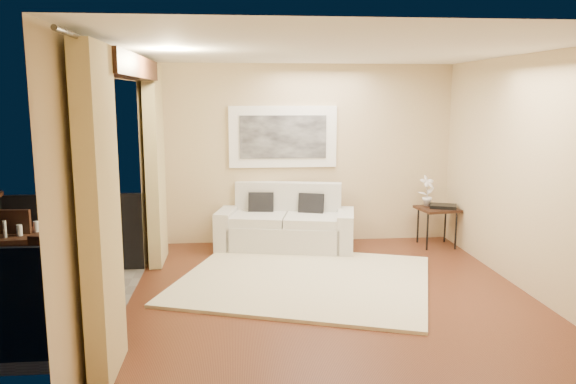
{
  "coord_description": "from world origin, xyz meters",
  "views": [
    {
      "loc": [
        -1.06,
        -5.94,
        2.24
      ],
      "look_at": [
        -0.41,
        0.89,
        1.05
      ],
      "focal_mm": 35.0,
      "sensor_mm": 36.0,
      "label": 1
    }
  ],
  "objects": [
    {
      "name": "floor",
      "position": [
        0.0,
        0.0,
        0.0
      ],
      "size": [
        5.0,
        5.0,
        0.0
      ],
      "primitive_type": "plane",
      "color": "#5B2D1A",
      "rests_on": "ground"
    },
    {
      "name": "room_shell",
      "position": [
        -2.13,
        0.0,
        2.52
      ],
      "size": [
        5.0,
        6.4,
        5.0
      ],
      "color": "white",
      "rests_on": "ground"
    },
    {
      "name": "balcony",
      "position": [
        -3.31,
        0.0,
        0.18
      ],
      "size": [
        1.81,
        2.6,
        1.17
      ],
      "color": "#605B56",
      "rests_on": "ground"
    },
    {
      "name": "curtains",
      "position": [
        -2.11,
        0.0,
        1.34
      ],
      "size": [
        0.16,
        4.8,
        2.64
      ],
      "color": "tan",
      "rests_on": "ground"
    },
    {
      "name": "artwork",
      "position": [
        -0.34,
        2.46,
        1.62
      ],
      "size": [
        1.62,
        0.07,
        0.92
      ],
      "color": "white",
      "rests_on": "room_shell"
    },
    {
      "name": "rug",
      "position": [
        -0.24,
        0.57,
        0.02
      ],
      "size": [
        3.61,
        3.37,
        0.04
      ],
      "primitive_type": "cube",
      "rotation": [
        0.0,
        0.0,
        -0.34
      ],
      "color": "beige",
      "rests_on": "floor"
    },
    {
      "name": "sofa",
      "position": [
        -0.32,
        2.09,
        0.33
      ],
      "size": [
        2.1,
        1.23,
        0.95
      ],
      "rotation": [
        0.0,
        0.0,
        -0.21
      ],
      "color": "silver",
      "rests_on": "floor"
    },
    {
      "name": "side_table",
      "position": [
        1.93,
        2.0,
        0.53
      ],
      "size": [
        0.61,
        0.61,
        0.58
      ],
      "rotation": [
        0.0,
        0.0,
        0.15
      ],
      "color": "black",
      "rests_on": "floor"
    },
    {
      "name": "tray",
      "position": [
        2.01,
        1.97,
        0.61
      ],
      "size": [
        0.46,
        0.4,
        0.05
      ],
      "primitive_type": "cube",
      "rotation": [
        0.0,
        0.0,
        -0.39
      ],
      "color": "black",
      "rests_on": "side_table"
    },
    {
      "name": "orchid",
      "position": [
        1.81,
        2.14,
        0.82
      ],
      "size": [
        0.28,
        0.23,
        0.46
      ],
      "primitive_type": "imported",
      "rotation": [
        0.0,
        0.0,
        0.3
      ],
      "color": "white",
      "rests_on": "side_table"
    },
    {
      "name": "bistro_table",
      "position": [
        -3.46,
        0.26,
        0.67
      ],
      "size": [
        0.7,
        0.7,
        0.75
      ],
      "rotation": [
        0.0,
        0.0,
        0.11
      ],
      "color": "black",
      "rests_on": "balcony"
    },
    {
      "name": "balcony_chair_far",
      "position": [
        -3.5,
        0.36,
        0.59
      ],
      "size": [
        0.46,
        0.47,
        1.01
      ],
      "rotation": [
        0.0,
        0.0,
        3.08
      ],
      "color": "black",
      "rests_on": "balcony"
    },
    {
      "name": "balcony_chair_near",
      "position": [
        -2.91,
        -0.54,
        0.51
      ],
      "size": [
        0.46,
        0.47,
        0.89
      ],
      "rotation": [
        0.0,
        0.0,
        -0.24
      ],
      "color": "black",
      "rests_on": "balcony"
    },
    {
      "name": "ice_bucket",
      "position": [
        -3.62,
        0.35,
        0.85
      ],
      "size": [
        0.18,
        0.18,
        0.2
      ],
      "primitive_type": "cylinder",
      "color": "white",
      "rests_on": "bistro_table"
    },
    {
      "name": "candle",
      "position": [
        -3.41,
        0.39,
        0.78
      ],
      "size": [
        0.06,
        0.06,
        0.07
      ],
      "primitive_type": "cylinder",
      "color": "red",
      "rests_on": "bistro_table"
    },
    {
      "name": "vase",
      "position": [
        -3.5,
        0.1,
        0.84
      ],
      "size": [
        0.04,
        0.04,
        0.18
      ],
      "primitive_type": "cylinder",
      "color": "silver",
      "rests_on": "bistro_table"
    },
    {
      "name": "glass_a",
      "position": [
        -3.37,
        0.16,
        0.81
      ],
      "size": [
        0.06,
        0.06,
        0.12
      ],
      "primitive_type": "cylinder",
      "color": "silver",
      "rests_on": "bistro_table"
    },
    {
      "name": "glass_b",
      "position": [
        -3.25,
        0.32,
        0.81
      ],
      "size": [
        0.06,
        0.06,
        0.12
      ],
      "primitive_type": "cylinder",
      "color": "silver",
      "rests_on": "bistro_table"
    }
  ]
}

